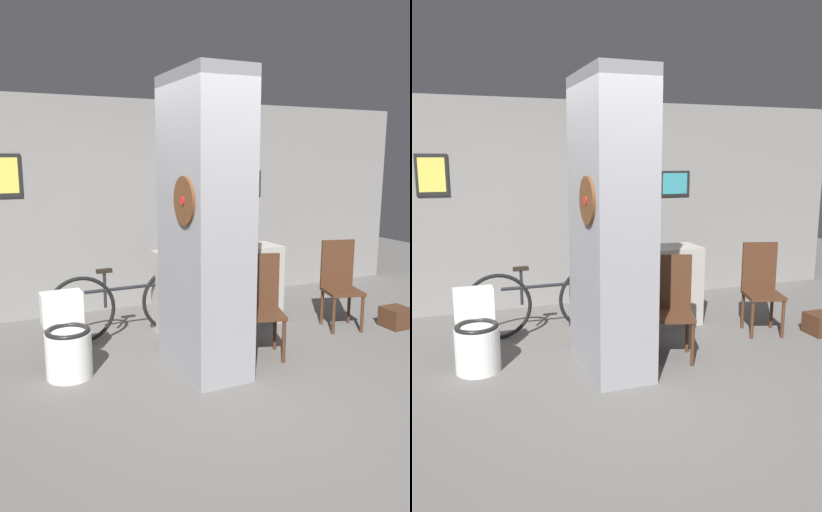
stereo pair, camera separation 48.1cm
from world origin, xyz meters
The scene contains 11 objects.
ground_plane centered at (0.00, 0.00, 0.00)m, with size 14.00×14.00×0.00m, color #5B5956.
wall_back centered at (0.00, 2.63, 1.30)m, with size 8.00×0.09×2.60m.
pillar_center centered at (-0.13, 0.49, 1.30)m, with size 0.54×0.98×2.60m.
counter_shelf centered at (0.51, 1.45, 0.45)m, with size 1.47×0.44×0.90m.
toilet centered at (-1.29, 0.86, 0.30)m, with size 0.40×0.56×0.70m.
chair_near_pillar centered at (0.50, 0.53, 0.52)m, with size 0.49×0.49×0.98m.
chair_by_doorway centered at (1.74, 0.86, 0.52)m, with size 0.48×0.48×0.98m.
bicycle centered at (-0.52, 1.54, 0.37)m, with size 1.73×0.42×0.77m.
bottle_tall centered at (0.43, 1.39, 1.02)m, with size 0.09×0.09×0.33m.
bottle_short centered at (0.55, 1.37, 1.01)m, with size 0.07×0.07×0.28m.
floor_crate centered at (2.31, 0.55, 0.11)m, with size 0.28×0.28×0.23m.
Camera 2 is at (-1.52, -3.61, 1.89)m, focal length 35.00 mm.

